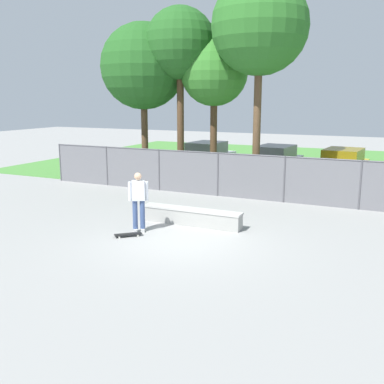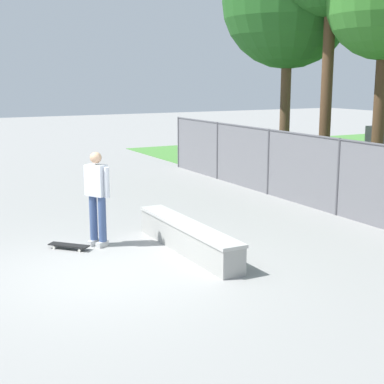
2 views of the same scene
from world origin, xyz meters
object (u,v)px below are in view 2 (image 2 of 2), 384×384
(concrete_ledge, at_px, (188,237))
(tree_near_left, at_px, (289,2))
(skateboarder, at_px, (97,194))
(skateboard, at_px, (69,245))

(concrete_ledge, distance_m, tree_near_left, 9.86)
(tree_near_left, bearing_deg, concrete_ledge, -49.09)
(skateboarder, bearing_deg, tree_near_left, 119.56)
(concrete_ledge, height_order, skateboarder, skateboarder)
(skateboarder, bearing_deg, skateboard, -92.56)
(concrete_ledge, bearing_deg, skateboard, -120.94)
(skateboarder, distance_m, skateboard, 1.10)
(skateboard, bearing_deg, concrete_ledge, 59.06)
(skateboard, bearing_deg, tree_near_left, 117.68)
(skateboarder, distance_m, tree_near_left, 9.89)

